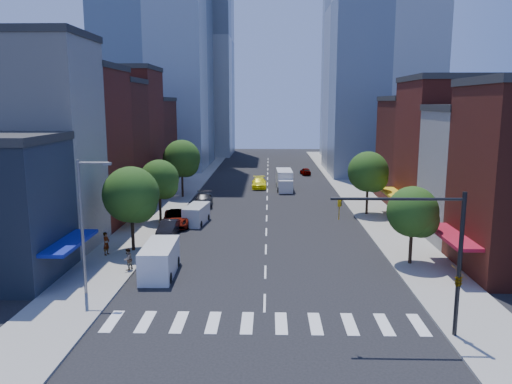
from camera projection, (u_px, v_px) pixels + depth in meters
The scene contains 33 objects.
ground at pixel (265, 303), 32.18m from camera, with size 220.00×220.00×0.00m, color black.
sidewalk_left at pixel (181, 192), 71.85m from camera, with size 5.00×120.00×0.15m, color gray.
sidewalk_right at pixel (355, 193), 71.20m from camera, with size 5.00×120.00×0.15m, color gray.
crosswalk at pixel (264, 323), 29.23m from camera, with size 19.00×3.00×0.01m, color silver.
bldg_left_1 at pixel (23, 147), 42.95m from camera, with size 12.00×8.00×18.00m, color beige.
bldg_left_2 at pixel (64, 149), 51.49m from camera, with size 12.00×9.00×16.00m, color maroon.
bldg_left_3 at pixel (93, 147), 59.94m from camera, with size 12.00×8.00×15.00m, color #571F15.
bldg_left_4 at pixel (114, 134), 68.13m from camera, with size 12.00×9.00×17.00m, color maroon.
bldg_left_5 at pixel (133, 143), 77.83m from camera, with size 12.00×10.00×13.00m, color #571F15.
bldg_right_1 at pixel (497, 178), 45.34m from camera, with size 12.00×8.00×12.00m, color beige.
bldg_right_2 at pixel (461, 152), 53.93m from camera, with size 12.00×10.00×15.00m, color maroon.
bldg_right_3 at pixel (431, 152), 63.95m from camera, with size 12.00×10.00×13.00m, color #571F15.
tower_ne at pixel (382, 3), 87.39m from camera, with size 18.00×20.00×60.00m, color #9EA5AD.
tower_far_w at pixel (195, 39), 121.21m from camera, with size 18.00×18.00×56.00m, color #9EA5AD.
traffic_signal at pixel (449, 265), 26.76m from camera, with size 7.24×2.24×8.00m.
streetlight at pixel (84, 219), 32.54m from camera, with size 2.25×0.25×9.00m.
tree_left_near at pixel (133, 197), 42.37m from camera, with size 4.80×4.80×7.30m.
tree_left_mid at pixel (161, 181), 53.25m from camera, with size 4.20×4.20×6.65m.
tree_left_far at pixel (183, 160), 66.91m from camera, with size 5.00×5.00×7.75m.
tree_right_near at pixel (415, 214), 38.94m from camera, with size 4.00×4.00×6.20m.
tree_right_far at pixel (370, 173), 56.53m from camera, with size 4.60×4.60×7.20m.
parked_car_front at pixel (152, 250), 41.49m from camera, with size 1.52×3.78×1.29m, color #B0B0B5.
parked_car_second at pixel (169, 228), 48.41m from camera, with size 1.57×4.51×1.49m, color black.
parked_car_third at pixel (176, 218), 52.30m from camera, with size 2.73×5.91×1.64m, color #999999.
parked_car_rear at pixel (204, 200), 62.41m from camera, with size 2.18×5.37×1.56m, color black.
cargo_van_near at pixel (159, 260), 37.17m from camera, with size 2.43×5.63×2.37m.
cargo_van_far at pixel (196, 215), 53.14m from camera, with size 2.44×4.91×2.01m.
taxi at pixel (259, 183), 75.65m from camera, with size 2.17×5.34×1.55m, color #FAEF0D.
traffic_car_oncoming at pixel (281, 179), 79.60m from camera, with size 1.55×4.45×1.47m, color black.
traffic_car_far at pixel (305, 171), 89.54m from camera, with size 1.50×3.73×1.27m, color #999999.
box_truck at pixel (284, 181), 73.79m from camera, with size 2.44×7.34×2.93m.
pedestrian_near at pixel (106, 244), 41.78m from camera, with size 0.71×0.46×1.94m, color #999999.
pedestrian_far at pixel (128, 259), 37.99m from camera, with size 0.82×0.64×1.69m, color #999999.
Camera 1 is at (0.25, -30.42, 12.72)m, focal length 35.00 mm.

